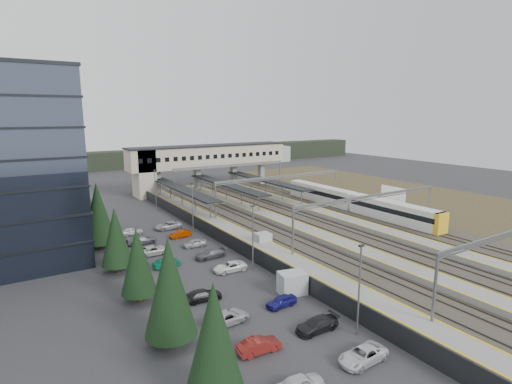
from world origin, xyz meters
TOP-DOWN VIEW (x-y plane):
  - ground at (0.00, 0.00)m, footprint 220.00×220.00m
  - conifer_row at (-22.00, -3.86)m, footprint 4.42×49.82m
  - car_park at (-13.50, -5.98)m, footprint 10.57×44.58m
  - lampposts at (-8.00, 1.25)m, footprint 0.50×53.25m
  - fence at (-6.50, 5.00)m, footprint 0.08×90.00m
  - relay_cabin_near at (-7.82, -15.61)m, footprint 3.13×2.55m
  - relay_cabin_far at (-2.20, -1.28)m, footprint 2.21×1.86m
  - rail_corridor at (9.34, 5.00)m, footprint 34.00×90.00m
  - canopies at (7.00, 27.00)m, footprint 23.10×30.00m
  - footbridge at (7.70, 42.00)m, footprint 40.40×6.40m
  - gantries at (12.00, 3.00)m, footprint 28.40×62.28m
  - train at (24.00, 6.40)m, footprint 2.69×37.33m
  - billboard at (30.81, 3.10)m, footprint 0.22×5.72m
  - scrub_east at (45.00, 5.00)m, footprint 34.00×120.00m
  - treeline_far at (23.81, 92.28)m, footprint 170.00×19.00m

SIDE VIEW (x-z plane):
  - ground at x=0.00m, z-range 0.00..0.00m
  - scrub_east at x=45.00m, z-range 0.00..0.06m
  - rail_corridor at x=9.34m, z-range -0.17..0.75m
  - car_park at x=-13.50m, z-range -0.04..1.23m
  - relay_cabin_far at x=-2.20m, z-range 0.00..1.99m
  - fence at x=-6.50m, z-range 0.00..2.00m
  - relay_cabin_near at x=-7.82m, z-range 0.00..2.31m
  - train at x=24.00m, z-range 0.23..3.62m
  - treeline_far at x=23.81m, z-range -0.55..6.45m
  - billboard at x=30.81m, z-range 0.81..5.62m
  - canopies at x=7.00m, z-range 2.28..5.56m
  - lampposts at x=-8.00m, z-range 0.30..8.37m
  - conifer_row at x=-22.00m, z-range 0.09..9.59m
  - gantries at x=12.00m, z-range 2.41..9.58m
  - footbridge at x=7.70m, z-range 2.33..13.53m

